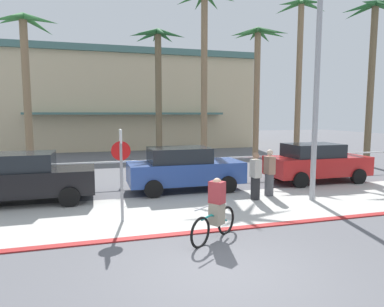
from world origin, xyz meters
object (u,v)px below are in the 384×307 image
Objects in this scene: palm_tree_6 at (372,46)px; pedestrian_1 at (256,178)px; cyclist_teal_0 at (216,211)px; streetlight_curb at (322,74)px; palm_tree_4 at (258,58)px; stop_sign_bike_lane at (121,162)px; palm_tree_2 at (158,62)px; palm_tree_5 at (300,49)px; pedestrian_0 at (269,175)px; palm_tree_1 at (26,56)px; car_black_1 at (24,178)px; car_blue_2 at (184,168)px; car_red_3 at (316,162)px; palm_tree_3 at (204,37)px.

pedestrian_1 is at bearing -150.89° from palm_tree_6.
cyclist_teal_0 is (-12.27, -8.51, -5.99)m from palm_tree_6.
palm_tree_4 is (2.25, 9.02, 1.94)m from streetlight_curb.
palm_tree_6 reaches higher than stop_sign_bike_lane.
palm_tree_2 is 0.77× the size of palm_tree_5.
pedestrian_0 reaches higher than pedestrian_1.
pedestrian_0 is (-8.93, -5.00, -5.90)m from palm_tree_6.
palm_tree_6 is (7.81, 6.23, 2.41)m from streetlight_curb.
palm_tree_1 is 0.96× the size of palm_tree_4.
car_black_1 is 5.61m from car_blue_2.
car_blue_2 is (-3.86, 2.95, -3.41)m from streetlight_curb.
pedestrian_1 is at bearing -46.41° from car_blue_2.
pedestrian_1 is at bearing -151.72° from car_red_3.
palm_tree_1 is 7.78m from car_black_1.
streetlight_curb reaches higher than pedestrian_1.
pedestrian_0 is at bearing -32.12° from car_blue_2.
palm_tree_1 reaches higher than pedestrian_1.
car_red_3 is 2.65× the size of pedestrian_1.
car_blue_2 and car_red_3 have the same top height.
streetlight_curb is at bearing -15.14° from car_black_1.
palm_tree_6 is 12.55m from pedestrian_1.
palm_tree_3 reaches higher than stop_sign_bike_lane.
cyclist_teal_0 is (-9.73, -11.67, -6.25)m from palm_tree_5.
stop_sign_bike_lane reaches higher than pedestrian_1.
car_black_1 is at bearing -143.58° from palm_tree_3.
stop_sign_bike_lane is 16.16m from palm_tree_5.
palm_tree_6 is 11.81m from pedestrian_0.
car_blue_2 reaches higher than cyclist_teal_0.
stop_sign_bike_lane is 1.71× the size of cyclist_teal_0.
palm_tree_1 reaches higher than palm_tree_2.
palm_tree_6 reaches higher than car_black_1.
palm_tree_3 is (-1.18, 8.66, 2.91)m from streetlight_curb.
palm_tree_3 is 5.67× the size of pedestrian_0.
car_red_3 is at bearing -24.63° from palm_tree_1.
streetlight_curb is 13.41m from palm_tree_1.
pedestrian_1 is at bearing -152.74° from pedestrian_0.
palm_tree_6 is (8.99, -2.44, -0.50)m from palm_tree_3.
palm_tree_6 reaches higher than cyclist_teal_0.
palm_tree_2 reaches higher than car_blue_2.
pedestrian_0 is (-3.37, -7.80, -5.43)m from palm_tree_4.
car_blue_2 is (6.32, -5.67, -4.83)m from palm_tree_1.
car_black_1 is 1.00× the size of car_blue_2.
palm_tree_1 reaches higher than car_blue_2.
palm_tree_4 is (12.43, 0.41, 0.51)m from palm_tree_1.
palm_tree_5 reaches higher than palm_tree_4.
palm_tree_6 is 18.59m from car_black_1.
palm_tree_1 is 12.68m from pedestrian_0.
palm_tree_1 is at bearing 155.37° from car_red_3.
palm_tree_4 is at bearing 63.32° from pedestrian_1.
streetlight_curb is 0.78× the size of palm_tree_3.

